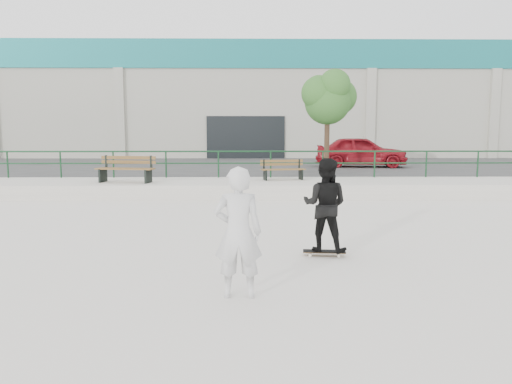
{
  "coord_description": "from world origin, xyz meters",
  "views": [
    {
      "loc": [
        0.11,
        -8.25,
        2.31
      ],
      "look_at": [
        0.29,
        2.0,
        1.03
      ],
      "focal_mm": 35.0,
      "sensor_mm": 36.0,
      "label": 1
    }
  ],
  "objects_px": {
    "skateboard": "(324,252)",
    "seated_skater": "(238,233)",
    "bench_right": "(283,170)",
    "tree": "(328,96)",
    "red_car": "(361,151)",
    "bench_left": "(126,169)",
    "standing_skater": "(325,205)"
  },
  "relations": [
    {
      "from": "skateboard",
      "to": "seated_skater",
      "type": "height_order",
      "value": "seated_skater"
    },
    {
      "from": "bench_right",
      "to": "seated_skater",
      "type": "bearing_deg",
      "value": -107.15
    },
    {
      "from": "tree",
      "to": "red_car",
      "type": "bearing_deg",
      "value": 58.06
    },
    {
      "from": "bench_right",
      "to": "tree",
      "type": "distance_m",
      "value": 4.49
    },
    {
      "from": "bench_left",
      "to": "seated_skater",
      "type": "distance_m",
      "value": 11.4
    },
    {
      "from": "bench_right",
      "to": "tree",
      "type": "relative_size",
      "value": 0.39
    },
    {
      "from": "bench_right",
      "to": "seated_skater",
      "type": "xyz_separation_m",
      "value": [
        -1.42,
        -11.45,
        0.04
      ]
    },
    {
      "from": "red_car",
      "to": "seated_skater",
      "type": "xyz_separation_m",
      "value": [
        -5.75,
        -17.86,
        -0.35
      ]
    },
    {
      "from": "bench_left",
      "to": "bench_right",
      "type": "distance_m",
      "value": 5.57
    },
    {
      "from": "standing_skater",
      "to": "seated_skater",
      "type": "relative_size",
      "value": 0.94
    },
    {
      "from": "bench_left",
      "to": "skateboard",
      "type": "xyz_separation_m",
      "value": [
        5.64,
        -8.38,
        -0.88
      ]
    },
    {
      "from": "skateboard",
      "to": "seated_skater",
      "type": "distance_m",
      "value": 2.87
    },
    {
      "from": "bench_left",
      "to": "skateboard",
      "type": "relative_size",
      "value": 2.61
    },
    {
      "from": "standing_skater",
      "to": "seated_skater",
      "type": "height_order",
      "value": "seated_skater"
    },
    {
      "from": "skateboard",
      "to": "standing_skater",
      "type": "xyz_separation_m",
      "value": [
        0.0,
        -0.0,
        0.88
      ]
    },
    {
      "from": "bench_left",
      "to": "skateboard",
      "type": "bearing_deg",
      "value": -45.43
    },
    {
      "from": "bench_left",
      "to": "tree",
      "type": "distance_m",
      "value": 8.83
    },
    {
      "from": "red_car",
      "to": "bench_right",
      "type": "bearing_deg",
      "value": 154.94
    },
    {
      "from": "red_car",
      "to": "seated_skater",
      "type": "bearing_deg",
      "value": 171.11
    },
    {
      "from": "bench_right",
      "to": "red_car",
      "type": "height_order",
      "value": "red_car"
    },
    {
      "from": "tree",
      "to": "standing_skater",
      "type": "relative_size",
      "value": 2.5
    },
    {
      "from": "standing_skater",
      "to": "bench_right",
      "type": "bearing_deg",
      "value": -69.39
    },
    {
      "from": "bench_right",
      "to": "standing_skater",
      "type": "bearing_deg",
      "value": -99.29
    },
    {
      "from": "skateboard",
      "to": "seated_skater",
      "type": "relative_size",
      "value": 0.44
    },
    {
      "from": "bench_left",
      "to": "standing_skater",
      "type": "relative_size",
      "value": 1.22
    },
    {
      "from": "red_car",
      "to": "tree",
      "type": "bearing_deg",
      "value": 157.02
    },
    {
      "from": "tree",
      "to": "skateboard",
      "type": "bearing_deg",
      "value": -99.24
    },
    {
      "from": "bench_right",
      "to": "standing_skater",
      "type": "xyz_separation_m",
      "value": [
        0.13,
        -9.18,
        0.08
      ]
    },
    {
      "from": "tree",
      "to": "red_car",
      "type": "xyz_separation_m",
      "value": [
        2.25,
        3.62,
        -2.44
      ]
    },
    {
      "from": "tree",
      "to": "skateboard",
      "type": "xyz_separation_m",
      "value": [
        -1.95,
        -11.98,
        -3.63
      ]
    },
    {
      "from": "bench_right",
      "to": "skateboard",
      "type": "distance_m",
      "value": 9.22
    },
    {
      "from": "bench_left",
      "to": "red_car",
      "type": "xyz_separation_m",
      "value": [
        9.84,
        7.21,
        0.3
      ]
    }
  ]
}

